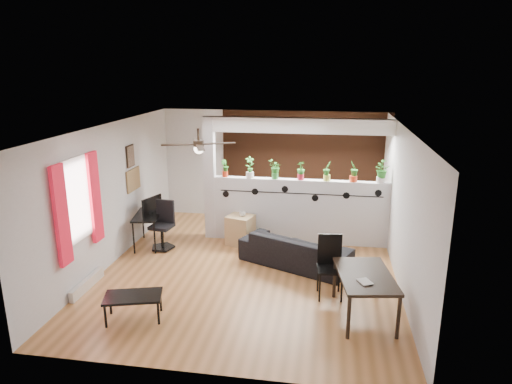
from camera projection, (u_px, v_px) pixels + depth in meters
name	position (u px, v px, depth m)	size (l,w,h in m)	color
room_shell	(249.00, 201.00, 8.02)	(6.30, 7.10, 2.90)	#965F31
partition_wall	(300.00, 211.00, 9.49)	(3.60, 0.18, 1.35)	#BCBCC1
ceiling_header	(302.00, 126.00, 9.01)	(3.60, 0.18, 0.30)	white
pier_column	(210.00, 178.00, 9.62)	(0.22, 0.20, 2.60)	#BCBCC1
brick_panel	(305.00, 167.00, 10.72)	(3.90, 0.05, 2.60)	#974E2C
vine_decal	(300.00, 194.00, 9.29)	(3.31, 0.01, 0.30)	black
window_assembly	(77.00, 202.00, 7.21)	(0.09, 1.30, 1.55)	white
baseboard_heater	(87.00, 284.00, 7.59)	(0.08, 1.00, 0.18)	silver
corkboard	(133.00, 180.00, 9.30)	(0.03, 0.60, 0.45)	olive
framed_art	(130.00, 156.00, 9.12)	(0.03, 0.34, 0.44)	#8C7259
ceiling_fan	(199.00, 146.00, 7.58)	(1.19, 1.19, 0.43)	black
potted_plant_0	(225.00, 168.00, 9.50)	(0.19, 0.16, 0.36)	red
potted_plant_1	(250.00, 167.00, 9.41)	(0.27, 0.24, 0.45)	silver
potted_plant_2	(275.00, 169.00, 9.33)	(0.23, 0.25, 0.39)	#2F8236
potted_plant_3	(301.00, 170.00, 9.25)	(0.24, 0.23, 0.38)	red
potted_plant_4	(327.00, 170.00, 9.17)	(0.25, 0.26, 0.40)	#C7CB47
potted_plant_5	(354.00, 171.00, 9.09)	(0.27, 0.28, 0.43)	#EC3F1B
potted_plant_6	(381.00, 171.00, 9.00)	(0.27, 0.29, 0.44)	silver
sofa	(295.00, 250.00, 8.47)	(1.94, 0.77, 0.57)	black
cube_shelf	(240.00, 230.00, 9.45)	(0.50, 0.45, 0.62)	#A58457
cup	(243.00, 214.00, 9.34)	(0.13, 0.13, 0.10)	gray
computer_desk	(148.00, 217.00, 9.30)	(0.65, 1.01, 0.68)	black
monitor	(150.00, 208.00, 9.40)	(0.05, 0.32, 0.18)	black
office_chair	(163.00, 228.00, 9.20)	(0.51, 0.51, 0.97)	black
dining_table	(365.00, 279.00, 6.63)	(0.94, 1.34, 0.68)	black
book	(360.00, 283.00, 6.34)	(0.16, 0.22, 0.02)	gray
folding_chair	(330.00, 260.00, 7.29)	(0.45, 0.45, 1.01)	black
coffee_table	(133.00, 298.00, 6.62)	(0.91, 0.66, 0.38)	black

